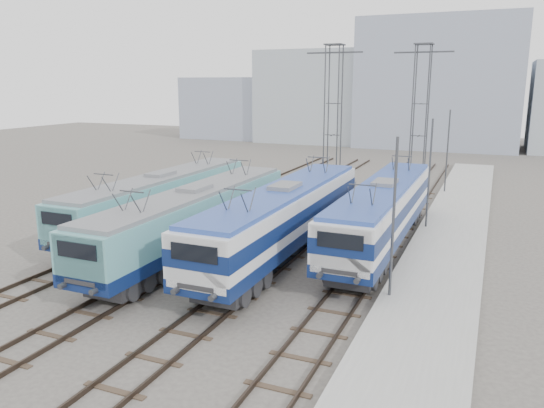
{
  "coord_description": "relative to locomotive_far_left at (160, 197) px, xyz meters",
  "views": [
    {
      "loc": [
        12.22,
        -19.33,
        9.06
      ],
      "look_at": [
        1.06,
        7.0,
        2.54
      ],
      "focal_mm": 35.0,
      "sensor_mm": 36.0,
      "label": 1
    }
  ],
  "objects": [
    {
      "name": "catenary_tower_west",
      "position": [
        6.75,
        14.47,
        4.49
      ],
      "size": [
        4.5,
        1.2,
        12.0
      ],
      "color": "#3F4247",
      "rests_on": "ground"
    },
    {
      "name": "building_west",
      "position": [
        -7.25,
        54.47,
        4.85
      ],
      "size": [
        18.0,
        12.0,
        14.0
      ],
      "primitive_type": "cube",
      "color": "#A0ABB5",
      "rests_on": "ground"
    },
    {
      "name": "mast_rear",
      "position": [
        15.35,
        18.47,
        1.35
      ],
      "size": [
        0.12,
        0.12,
        7.0
      ],
      "primitive_type": "cylinder",
      "color": "#3F4247",
      "rests_on": "ground"
    },
    {
      "name": "platform",
      "position": [
        16.95,
        0.47,
        -2.0
      ],
      "size": [
        4.0,
        70.0,
        0.3
      ],
      "primitive_type": "cube",
      "color": "#9E9E99",
      "rests_on": "ground"
    },
    {
      "name": "mast_front",
      "position": [
        15.35,
        -5.53,
        1.35
      ],
      "size": [
        0.12,
        0.12,
        7.0
      ],
      "primitive_type": "cylinder",
      "color": "#3F4247",
      "rests_on": "ground"
    },
    {
      "name": "mast_mid",
      "position": [
        15.35,
        6.47,
        1.35
      ],
      "size": [
        0.12,
        0.12,
        7.0
      ],
      "primitive_type": "cylinder",
      "color": "#3F4247",
      "rests_on": "ground"
    },
    {
      "name": "locomotive_center_left",
      "position": [
        4.5,
        -3.38,
        0.04
      ],
      "size": [
        2.77,
        17.48,
        3.29
      ],
      "color": "#0D1E4F",
      "rests_on": "ground"
    },
    {
      "name": "locomotive_far_right",
      "position": [
        13.5,
        1.83,
        0.13
      ],
      "size": [
        2.81,
        17.79,
        3.34
      ],
      "color": "#0D1E4F",
      "rests_on": "ground"
    },
    {
      "name": "building_far_west",
      "position": [
        -23.25,
        54.47,
        2.85
      ],
      "size": [
        14.0,
        10.0,
        10.0
      ],
      "primitive_type": "cube",
      "color": "#8F99AF",
      "rests_on": "ground"
    },
    {
      "name": "locomotive_center_right",
      "position": [
        9.0,
        -1.78,
        0.18
      ],
      "size": [
        2.89,
        18.29,
        3.44
      ],
      "color": "#0D1E4F",
      "rests_on": "ground"
    },
    {
      "name": "catenary_tower_east",
      "position": [
        13.25,
        16.47,
        4.49
      ],
      "size": [
        4.5,
        1.2,
        12.0
      ],
      "color": "#3F4247",
      "rests_on": "ground"
    },
    {
      "name": "building_center",
      "position": [
        10.75,
        54.47,
        6.85
      ],
      "size": [
        22.0,
        14.0,
        18.0
      ],
      "primitive_type": "cube",
      "color": "#8F99AF",
      "rests_on": "ground"
    },
    {
      "name": "locomotive_far_left",
      "position": [
        0.0,
        0.0,
        0.0
      ],
      "size": [
        2.72,
        17.17,
        3.23
      ],
      "color": "#0D1E4F",
      "rests_on": "ground"
    },
    {
      "name": "ground",
      "position": [
        6.75,
        -7.53,
        -2.15
      ],
      "size": [
        160.0,
        160.0,
        0.0
      ],
      "primitive_type": "plane",
      "color": "#514C47"
    }
  ]
}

